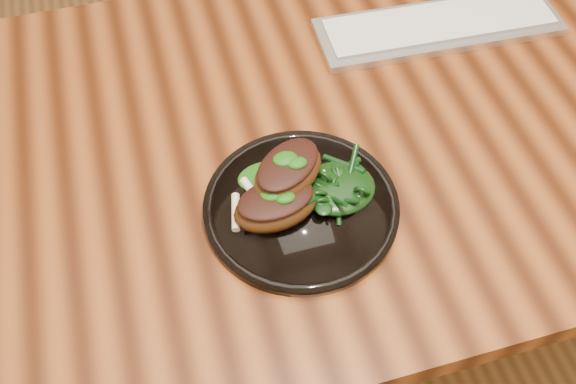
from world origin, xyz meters
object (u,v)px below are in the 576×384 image
object	(u,v)px
desk	(355,153)
greens_heap	(338,185)
keyboard	(439,26)
lamb_chop_front	(275,205)
plate	(301,207)

from	to	relation	value
desk	greens_heap	distance (m)	0.20
keyboard	lamb_chop_front	bearing A→B (deg)	-140.55
greens_heap	lamb_chop_front	bearing A→B (deg)	-171.20
keyboard	desk	bearing A→B (deg)	-141.54
greens_heap	keyboard	bearing A→B (deg)	46.08
desk	plate	world-z (taller)	plate
lamb_chop_front	keyboard	world-z (taller)	lamb_chop_front
lamb_chop_front	keyboard	size ratio (longest dim) A/B	0.29
desk	lamb_chop_front	xyz separation A→B (m)	(-0.18, -0.15, 0.12)
plate	lamb_chop_front	distance (m)	0.05
lamb_chop_front	greens_heap	size ratio (longest dim) A/B	1.18
lamb_chop_front	plate	bearing A→B (deg)	13.55
plate	keyboard	distance (m)	0.45
plate	greens_heap	world-z (taller)	greens_heap
greens_heap	keyboard	world-z (taller)	greens_heap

